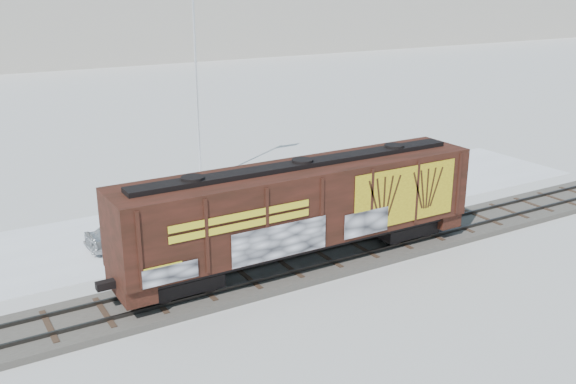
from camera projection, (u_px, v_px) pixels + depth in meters
ground at (361, 254)px, 29.99m from camera, size 500.00×500.00×0.00m
rail_track at (361, 251)px, 29.95m from camera, size 50.00×3.40×0.43m
parking_strip at (280, 207)px, 36.11m from camera, size 40.00×8.00×0.03m
hopper_railcar at (302, 207)px, 27.50m from camera, size 16.51×3.06×4.48m
flagpole at (199, 110)px, 39.15m from camera, size 2.30×0.90×12.43m
car_silver at (130, 232)px, 30.64m from camera, size 4.29×2.07×1.41m
car_white at (358, 184)px, 37.48m from camera, size 5.15×1.85×1.69m
car_dark at (391, 170)px, 40.72m from camera, size 5.28×3.44×1.42m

